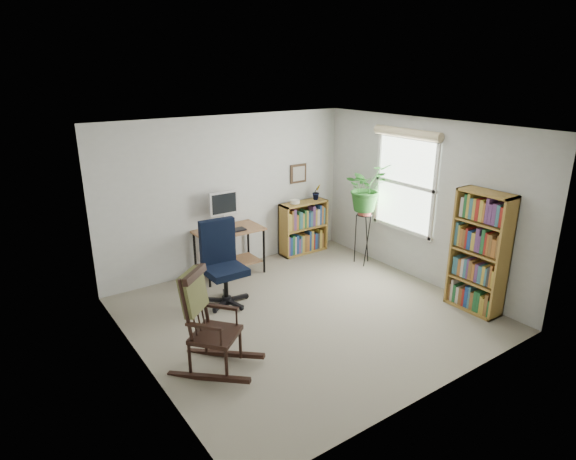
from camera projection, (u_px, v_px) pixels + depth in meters
floor at (305, 314)px, 6.28m from camera, size 4.20×4.00×0.00m
ceiling at (308, 128)px, 5.51m from camera, size 4.20×4.00×0.00m
wall_back at (229, 194)px, 7.45m from camera, size 4.20×0.00×2.40m
wall_front at (440, 284)px, 4.34m from camera, size 4.20×0.00×2.40m
wall_left at (137, 265)px, 4.76m from camera, size 0.00×4.00×2.40m
wall_right at (421, 201)px, 7.04m from camera, size 0.00×4.00×2.40m
window at (405, 184)px, 7.18m from camera, size 0.12×1.20×1.50m
desk at (230, 252)px, 7.39m from camera, size 1.02×0.56×0.74m
monitor at (224, 209)px, 7.29m from camera, size 0.46×0.16×0.56m
keyboard at (233, 231)px, 7.17m from camera, size 0.40×0.15×0.02m
office_chair at (225, 264)px, 6.38m from camera, size 0.68×0.68×1.16m
rocking_chair at (215, 321)px, 4.97m from camera, size 1.07×1.12×1.13m
low_bookshelf at (303, 227)px, 8.27m from camera, size 0.85×0.28×0.90m
tall_bookshelf at (479, 252)px, 6.17m from camera, size 0.30×0.70×1.61m
plant_stand at (363, 235)px, 7.76m from camera, size 0.32×0.32×0.98m
spider_plant at (367, 165)px, 7.40m from camera, size 1.69×1.88×1.46m
potted_plant_small at (317, 196)px, 8.26m from camera, size 0.13×0.24×0.11m
framed_picture at (299, 174)px, 8.09m from camera, size 0.32×0.04×0.32m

